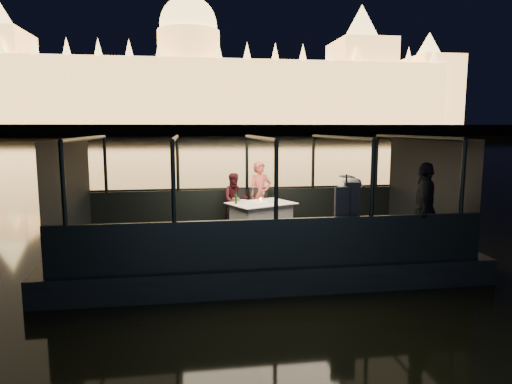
{
  "coord_description": "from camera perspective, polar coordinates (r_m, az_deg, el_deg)",
  "views": [
    {
      "loc": [
        -1.56,
        -9.89,
        3.03
      ],
      "look_at": [
        0.0,
        0.4,
        1.55
      ],
      "focal_mm": 32.0,
      "sensor_mm": 36.0,
      "label": 1
    }
  ],
  "objects": [
    {
      "name": "wine_glass_red",
      "position": [
        11.16,
        0.94,
        -0.52
      ],
      "size": [
        0.07,
        0.07,
        0.18
      ],
      "primitive_type": null,
      "rotation": [
        0.0,
        0.0,
        0.13
      ],
      "color": "silver",
      "rests_on": "dining_table_central"
    },
    {
      "name": "dining_table_central",
      "position": [
        10.81,
        0.65,
        -3.35
      ],
      "size": [
        1.76,
        1.56,
        0.77
      ],
      "primitive_type": "cube",
      "rotation": [
        0.0,
        0.0,
        0.43
      ],
      "color": "white",
      "rests_on": "boat_deck"
    },
    {
      "name": "chair_port_left",
      "position": [
        11.64,
        -2.3,
        -2.2
      ],
      "size": [
        0.5,
        0.5,
        0.94
      ],
      "primitive_type": "cube",
      "rotation": [
        0.0,
        0.0,
        0.17
      ],
      "color": "black",
      "rests_on": "boat_deck"
    },
    {
      "name": "cabin_glass_port",
      "position": [
        12.03,
        -1.14,
        3.66
      ],
      "size": [
        8.0,
        0.02,
        1.4
      ],
      "primitive_type": null,
      "color": "#99B2B2",
      "rests_on": "gunwale_port"
    },
    {
      "name": "boat_deck",
      "position": [
        10.33,
        0.33,
        -6.2
      ],
      "size": [
        8.0,
        4.0,
        0.04
      ],
      "primitive_type": "cube",
      "color": "black",
      "rests_on": "boat_hull"
    },
    {
      "name": "chair_port_right",
      "position": [
        11.51,
        0.47,
        -2.32
      ],
      "size": [
        0.5,
        0.5,
        0.99
      ],
      "primitive_type": "cube",
      "rotation": [
        0.0,
        0.0,
        0.09
      ],
      "color": "black",
      "rests_on": "boat_deck"
    },
    {
      "name": "gunwale_port",
      "position": [
        12.17,
        -1.13,
        -1.75
      ],
      "size": [
        8.0,
        0.08,
        0.9
      ],
      "primitive_type": "cube",
      "color": "black",
      "rests_on": "boat_deck"
    },
    {
      "name": "bread_basket",
      "position": [
        10.98,
        -2.55,
        -0.95
      ],
      "size": [
        0.21,
        0.21,
        0.07
      ],
      "primitive_type": "cylinder",
      "rotation": [
        0.0,
        0.0,
        -0.15
      ],
      "color": "brown",
      "rests_on": "dining_table_central"
    },
    {
      "name": "canopy_ribs",
      "position": [
        10.11,
        0.34,
        0.25
      ],
      "size": [
        8.0,
        4.0,
        2.3
      ],
      "primitive_type": null,
      "color": "black",
      "rests_on": "boat_deck"
    },
    {
      "name": "person_woman_coral",
      "position": [
        11.74,
        0.52,
        -0.63
      ],
      "size": [
        0.68,
        0.55,
        1.66
      ],
      "primitive_type": "imported",
      "rotation": [
        0.0,
        0.0,
        0.28
      ],
      "color": "#CC554A",
      "rests_on": "boat_deck"
    },
    {
      "name": "passenger_stripe",
      "position": [
        9.72,
        11.75,
        -2.02
      ],
      "size": [
        0.87,
        1.12,
        1.52
      ],
      "primitive_type": "imported",
      "rotation": [
        0.0,
        0.0,
        1.21
      ],
      "color": "silver",
      "rests_on": "boat_deck"
    },
    {
      "name": "plate_near",
      "position": [
        10.9,
        1.9,
        -1.18
      ],
      "size": [
        0.3,
        0.3,
        0.02
      ],
      "primitive_type": "cylinder",
      "rotation": [
        0.0,
        0.0,
        0.29
      ],
      "color": "silver",
      "rests_on": "dining_table_central"
    },
    {
      "name": "river_water",
      "position": [
        89.95,
        -7.65,
        6.08
      ],
      "size": [
        500.0,
        500.0,
        0.0
      ],
      "primitive_type": "plane",
      "color": "black",
      "rests_on": "ground"
    },
    {
      "name": "parliament_building",
      "position": [
        186.71,
        -8.37,
        15.99
      ],
      "size": [
        220.0,
        32.0,
        60.0
      ],
      "primitive_type": null,
      "color": "#F2D18C",
      "rests_on": "embankment"
    },
    {
      "name": "wine_glass_white",
      "position": [
        10.7,
        -2.55,
        -0.89
      ],
      "size": [
        0.08,
        0.08,
        0.2
      ],
      "primitive_type": null,
      "rotation": [
        0.0,
        0.0,
        0.25
      ],
      "color": "white",
      "rests_on": "dining_table_central"
    },
    {
      "name": "embankment",
      "position": [
        219.9,
        -8.27,
        7.46
      ],
      "size": [
        400.0,
        140.0,
        6.0
      ],
      "primitive_type": "cube",
      "color": "#423D33",
      "rests_on": "ground"
    },
    {
      "name": "wine_bottle",
      "position": [
        10.59,
        -2.51,
        -0.68
      ],
      "size": [
        0.08,
        0.08,
        0.27
      ],
      "primitive_type": "cylinder",
      "rotation": [
        0.0,
        0.0,
        -0.42
      ],
      "color": "#15391B",
      "rests_on": "dining_table_central"
    },
    {
      "name": "plate_far",
      "position": [
        11.07,
        -1.74,
        -1.04
      ],
      "size": [
        0.25,
        0.25,
        0.01
      ],
      "primitive_type": "cylinder",
      "rotation": [
        0.0,
        0.0,
        0.13
      ],
      "color": "white",
      "rests_on": "dining_table_central"
    },
    {
      "name": "end_wall_fore",
      "position": [
        10.28,
        -22.27,
        -0.23
      ],
      "size": [
        0.02,
        4.0,
        2.3
      ],
      "primitive_type": null,
      "color": "black",
      "rests_on": "boat_deck"
    },
    {
      "name": "boat_hull",
      "position": [
        10.46,
        0.33,
        -8.75
      ],
      "size": [
        8.6,
        4.4,
        1.0
      ],
      "primitive_type": "cube",
      "color": "black",
      "rests_on": "river_water"
    },
    {
      "name": "cabin_roof_glass",
      "position": [
        10.01,
        0.34,
        6.78
      ],
      "size": [
        8.0,
        4.0,
        0.02
      ],
      "primitive_type": null,
      "color": "#99B2B2",
      "rests_on": "boat_deck"
    },
    {
      "name": "end_wall_aft",
      "position": [
        11.43,
        20.57,
        0.64
      ],
      "size": [
        0.02,
        4.0,
        2.3
      ],
      "primitive_type": null,
      "color": "black",
      "rests_on": "boat_deck"
    },
    {
      "name": "amber_candle",
      "position": [
        10.98,
        0.59,
        -0.95
      ],
      "size": [
        0.05,
        0.05,
        0.07
      ],
      "primitive_type": "cylinder",
      "rotation": [
        0.0,
        0.0,
        0.0
      ],
      "color": "gold",
      "rests_on": "dining_table_central"
    },
    {
      "name": "cabin_glass_starboard",
      "position": [
        8.09,
        2.54,
        1.5
      ],
      "size": [
        8.0,
        0.02,
        1.4
      ],
      "primitive_type": null,
      "color": "#99B2B2",
      "rests_on": "gunwale_starboard"
    },
    {
      "name": "gunwale_starboard",
      "position": [
        8.31,
        2.49,
        -6.41
      ],
      "size": [
        8.0,
        0.08,
        0.9
      ],
      "primitive_type": "cube",
      "color": "black",
      "rests_on": "boat_deck"
    },
    {
      "name": "passenger_dark",
      "position": [
        9.6,
        20.26,
        -2.48
      ],
      "size": [
        0.94,
        1.18,
        1.87
      ],
      "primitive_type": "imported",
      "rotation": [
        0.0,
        0.0,
        4.2
      ],
      "color": "black",
      "rests_on": "boat_deck"
    },
    {
      "name": "person_man_maroon",
      "position": [
        11.71,
        -2.64,
        -0.66
      ],
      "size": [
        0.7,
        0.57,
        1.37
      ],
      "primitive_type": "imported",
      "rotation": [
        0.0,
        0.0,
        0.09
      ],
      "color": "#401119",
      "rests_on": "boat_deck"
    },
    {
      "name": "coat_stand",
      "position": [
        8.81,
        11.12,
        -2.72
      ],
      "size": [
        0.48,
        0.39,
        1.66
      ],
      "primitive_type": null,
      "rotation": [
        0.0,
        0.0,
        -0.06
      ],
      "color": "black",
      "rests_on": "boat_deck"
    }
  ]
}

